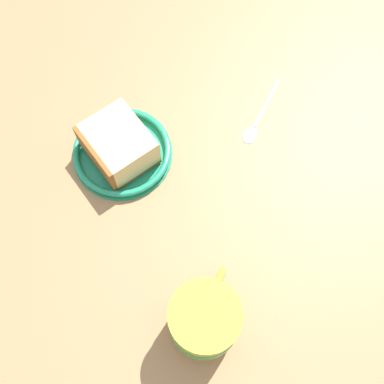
% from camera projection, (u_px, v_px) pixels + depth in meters
% --- Properties ---
extents(ground_plane, '(1.40, 1.40, 0.03)m').
position_uv_depth(ground_plane, '(130.00, 211.00, 0.69)').
color(ground_plane, '#936D47').
extents(small_plate, '(0.14, 0.14, 0.02)m').
position_uv_depth(small_plate, '(122.00, 152.00, 0.70)').
color(small_plate, '#1E8C66').
rests_on(small_plate, ground_plane).
extents(cake_slice, '(0.12, 0.11, 0.05)m').
position_uv_depth(cake_slice, '(118.00, 145.00, 0.68)').
color(cake_slice, brown).
rests_on(cake_slice, small_plate).
extents(tea_mug, '(0.10, 0.08, 0.11)m').
position_uv_depth(tea_mug, '(204.00, 321.00, 0.57)').
color(tea_mug, gold).
rests_on(tea_mug, ground_plane).
extents(teaspoon, '(0.11, 0.07, 0.01)m').
position_uv_depth(teaspoon, '(256.00, 123.00, 0.72)').
color(teaspoon, silver).
rests_on(teaspoon, ground_plane).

